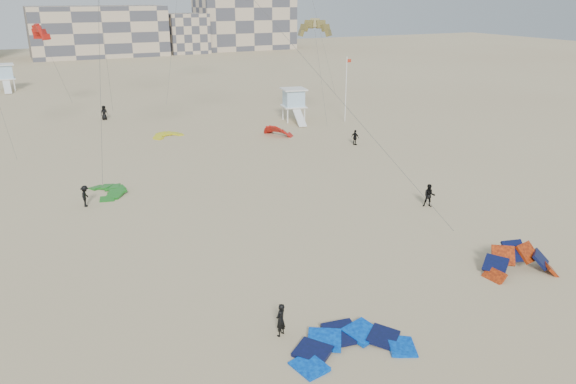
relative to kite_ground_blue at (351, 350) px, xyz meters
name	(u,v)px	position (x,y,z in m)	size (l,w,h in m)	color
ground	(292,319)	(-1.25, 3.36, 0.00)	(320.00, 320.00, 0.00)	tan
kite_ground_blue	(351,350)	(0.00, 0.00, 0.00)	(5.06, 5.27, 0.77)	#006AF7
kite_ground_orange	(519,273)	(12.31, 2.10, 0.00)	(4.24, 3.56, 2.44)	#E1420C
kite_ground_green	(107,193)	(-6.32, 25.95, 0.00)	(3.71, 3.91, 0.63)	#157B12
kite_ground_red_far	(278,135)	(13.74, 37.43, 0.00)	(3.42, 3.00, 1.95)	red
kite_ground_yellow	(168,136)	(2.61, 42.24, 0.00)	(3.15, 3.29, 0.59)	#E5EB0E
kitesurfer_main	(281,320)	(-2.30, 2.41, 0.81)	(0.59, 0.39, 1.61)	black
kitesurfer_b	(429,196)	(14.46, 12.58, 0.86)	(0.84, 0.65, 1.73)	black
kitesurfer_c	(85,196)	(-8.18, 23.58, 0.80)	(1.04, 0.60, 1.61)	black
kitesurfer_d	(355,138)	(19.17, 30.15, 0.79)	(0.93, 0.39, 1.58)	black
kitesurfer_e	(104,113)	(-2.23, 54.15, 0.89)	(0.87, 0.57, 1.78)	black
kitesurfer_f	(303,93)	(26.86, 56.80, 0.82)	(1.52, 0.48, 1.64)	black
kite_fly_olive	(315,30)	(18.79, 38.56, 11.08)	(4.80, 5.90, 11.45)	brown
kite_fly_red	(40,33)	(-7.90, 60.77, 10.14)	(5.02, 4.31, 10.52)	red
lifeguard_tower_near	(294,105)	(18.64, 43.36, 1.97)	(3.26, 5.68, 3.98)	white
lifeguard_tower_far	(5,78)	(-12.96, 84.02, 2.10)	(3.11, 5.83, 4.24)	white
flagpole	(346,88)	(24.17, 40.36, 4.08)	(0.63, 0.10, 7.77)	white
condo_mid	(98,31)	(8.75, 133.36, 6.00)	(32.00, 16.00, 12.00)	#C0A98C
condo_east	(244,20)	(48.75, 135.36, 8.00)	(26.00, 14.00, 16.00)	#C0A98C
condo_fill_right	(187,33)	(30.75, 131.36, 5.00)	(10.00, 10.00, 10.00)	#C0A98C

